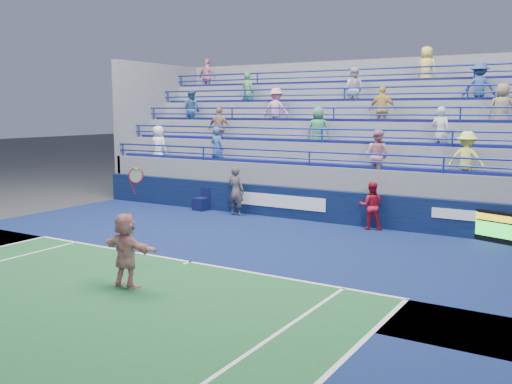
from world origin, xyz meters
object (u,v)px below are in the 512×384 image
Objects in this scene: tennis_player at (126,250)px; line_judge at (236,191)px; judge_chair at (201,203)px; ball_girl at (371,206)px; serve_speed_board at (496,227)px.

tennis_player is 1.46× the size of line_judge.
ball_girl is at bearing -0.09° from judge_chair.
line_judge is (-2.63, 8.27, 0.07)m from tennis_player.
ball_girl is at bearing -178.87° from serve_speed_board.
line_judge is at bearing -5.63° from judge_chair.
judge_chair is at bearing -5.87° from line_judge.
line_judge is at bearing -178.50° from serve_speed_board.
serve_speed_board is at bearing 54.54° from tennis_player.
ball_girl is at bearing -178.46° from line_judge.
judge_chair is 0.49× the size of line_judge.
tennis_player is 1.71× the size of ball_girl.
tennis_player reaches higher than line_judge.
ball_girl is at bearing 74.27° from tennis_player.
line_judge is 5.01m from ball_girl.
tennis_player is at bearing -125.46° from serve_speed_board.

